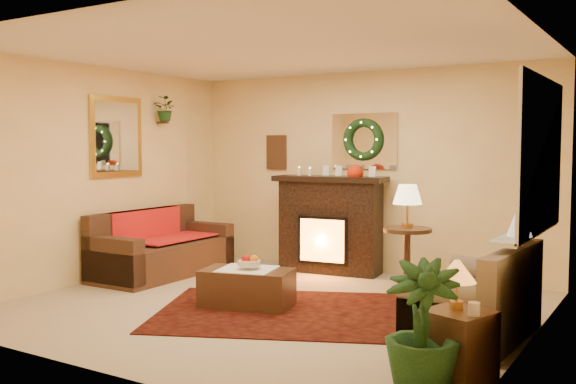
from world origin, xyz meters
The scene contains 31 objects.
floor centered at (0.00, 0.00, 0.00)m, with size 5.00×5.00×0.00m, color beige.
ceiling centered at (0.00, 0.00, 2.60)m, with size 5.00×5.00×0.00m, color white.
wall_back centered at (0.00, 2.25, 1.30)m, with size 5.00×5.00×0.00m, color #EFD88C.
wall_front centered at (0.00, -2.25, 1.30)m, with size 5.00×5.00×0.00m, color #EFD88C.
wall_left centered at (-2.50, 0.00, 1.30)m, with size 4.50×4.50×0.00m, color #EFD88C.
wall_right centered at (2.50, 0.00, 1.30)m, with size 4.50×4.50×0.00m, color #EFD88C.
area_rug centered at (0.26, -0.13, 0.01)m, with size 2.45×1.84×0.01m, color #5A0C05.
sofa centered at (-2.04, 0.64, 0.43)m, with size 0.84×1.91×0.82m, color brown.
red_throw centered at (-2.11, 0.81, 0.46)m, with size 0.76×1.24×0.02m, color red.
fireplace centered at (-0.31, 1.90, 0.55)m, with size 1.29×0.41×1.18m, color black.
poinsettia centered at (0.05, 1.88, 1.30)m, with size 0.21×0.21×0.21m, color red.
mantel_candle_a centered at (-0.77, 1.89, 1.26)m, with size 0.06×0.06×0.18m, color silver.
mantel_candle_b centered at (-0.59, 1.86, 1.26)m, with size 0.06×0.06×0.17m, color #F9EAC2.
mantel_mirror centered at (0.00, 2.23, 1.70)m, with size 0.92×0.02×0.72m, color white.
wreath centered at (0.00, 2.19, 1.72)m, with size 0.55×0.55×0.11m, color #194719.
wall_art centered at (-1.35, 2.23, 1.55)m, with size 0.32×0.03×0.48m, color #381E11.
gold_mirror centered at (-2.48, 0.30, 1.75)m, with size 0.03×0.84×1.00m, color gold.
hanging_plant centered at (-2.34, 1.05, 1.97)m, with size 0.33×0.28×0.36m, color #194719.
loveseat centered at (2.06, 0.03, 0.42)m, with size 0.79×1.37×0.79m, color #AEA590.
window_frame centered at (2.48, 0.55, 1.55)m, with size 0.03×1.86×1.36m, color white.
window_glass centered at (2.47, 0.55, 1.55)m, with size 0.02×1.70×1.22m, color black.
window_sill centered at (2.38, 0.55, 0.87)m, with size 0.22×1.86×0.04m, color white.
mini_tree centered at (2.41, 0.07, 1.04)m, with size 0.20×0.20×0.31m, color silver.
sill_plant centered at (2.38, 1.22, 1.08)m, with size 0.30×0.24×0.55m, color #20401C.
side_table_round centered at (0.92, 1.44, 0.33)m, with size 0.55×0.55×0.71m, color #331D0B.
lamp_cream centered at (0.91, 1.44, 0.88)m, with size 0.33×0.33×0.51m, color #FFEFA4.
end_table_square centered at (2.26, -1.07, 0.27)m, with size 0.40×0.40×0.50m, color #362016.
lamp_tiffany centered at (2.23, -1.05, 0.74)m, with size 0.27×0.27×0.39m, color orange.
coffee_table centered at (-0.19, -0.13, 0.21)m, with size 0.91×0.50×0.38m, color black.
fruit_bowl centered at (-0.16, -0.14, 0.45)m, with size 0.24×0.24×0.05m, color silver.
floor_palm centered at (2.11, -1.40, 0.45)m, with size 1.48×1.48×2.64m, color #20481C.
Camera 1 is at (3.54, -5.39, 1.62)m, focal length 40.00 mm.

